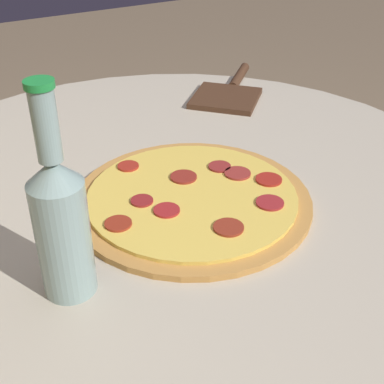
{
  "coord_description": "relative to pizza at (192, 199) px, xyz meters",
  "views": [
    {
      "loc": [
        -0.66,
        0.33,
        1.18
      ],
      "look_at": [
        -0.05,
        -0.01,
        0.73
      ],
      "focal_mm": 50.0,
      "sensor_mm": 36.0,
      "label": 1
    }
  ],
  "objects": [
    {
      "name": "beer_bottle",
      "position": [
        -0.09,
        0.23,
        0.1
      ],
      "size": [
        0.07,
        0.07,
        0.27
      ],
      "color": "gray",
      "rests_on": "table"
    },
    {
      "name": "pizza",
      "position": [
        0.0,
        0.0,
        0.0
      ],
      "size": [
        0.37,
        0.37,
        0.02
      ],
      "color": "#B77F3D",
      "rests_on": "table"
    },
    {
      "name": "pizza_paddle",
      "position": [
        0.34,
        -0.29,
        -0.0
      ],
      "size": [
        0.26,
        0.26,
        0.02
      ],
      "rotation": [
        0.0,
        0.0,
        -0.8
      ],
      "color": "#422819",
      "rests_on": "table"
    },
    {
      "name": "table",
      "position": [
        0.05,
        0.01,
        -0.18
      ],
      "size": [
        1.09,
        1.09,
        0.71
      ],
      "color": "#B2A893",
      "rests_on": "ground_plane"
    }
  ]
}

